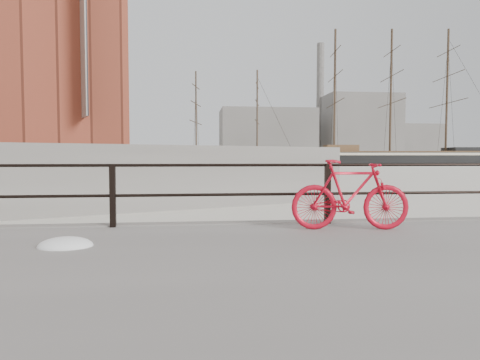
# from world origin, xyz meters

# --- Properties ---
(bicycle) EXTENTS (1.80, 0.48, 1.07)m
(bicycle) POSITION_xyz_m (-3.36, -0.80, 0.89)
(bicycle) COLOR red
(bicycle) RESTS_ON promenade
(barque_black) EXTENTS (61.80, 26.35, 33.93)m
(barque_black) POSITION_xyz_m (42.28, 92.88, 0.00)
(barque_black) COLOR black
(barque_black) RESTS_ON ground
(schooner_mid) EXTENTS (29.85, 17.54, 20.20)m
(schooner_mid) POSITION_xyz_m (1.28, 81.24, 0.00)
(schooner_mid) COLOR silver
(schooner_mid) RESTS_ON ground
(schooner_left) EXTENTS (26.96, 17.76, 18.80)m
(schooner_left) POSITION_xyz_m (-29.01, 65.17, 0.00)
(schooner_left) COLOR silver
(schooner_left) RESTS_ON ground
(workboat_near) EXTENTS (13.94, 9.28, 7.00)m
(workboat_near) POSITION_xyz_m (-22.35, 34.57, 0.00)
(workboat_near) COLOR black
(workboat_near) RESTS_ON ground
(industrial_west) EXTENTS (32.00, 18.00, 18.00)m
(industrial_west) POSITION_xyz_m (20.00, 140.00, 9.00)
(industrial_west) COLOR gray
(industrial_west) RESTS_ON ground
(industrial_mid) EXTENTS (26.00, 20.00, 24.00)m
(industrial_mid) POSITION_xyz_m (55.00, 145.00, 12.00)
(industrial_mid) COLOR gray
(industrial_mid) RESTS_ON ground
(industrial_east) EXTENTS (20.00, 16.00, 14.00)m
(industrial_east) POSITION_xyz_m (78.00, 150.00, 7.00)
(industrial_east) COLOR gray
(industrial_east) RESTS_ON ground
(smokestack) EXTENTS (2.80, 2.80, 44.00)m
(smokestack) POSITION_xyz_m (42.00, 150.00, 22.00)
(smokestack) COLOR gray
(smokestack) RESTS_ON ground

